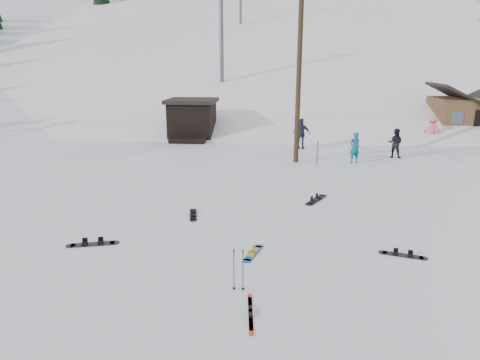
# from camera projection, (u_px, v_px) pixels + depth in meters

# --- Properties ---
(ground) EXTENTS (200.00, 200.00, 0.00)m
(ground) POSITION_uv_depth(u_px,v_px,m) (234.00, 296.00, 9.93)
(ground) COLOR white
(ground) RESTS_ON ground
(ski_slope) EXTENTS (60.00, 85.24, 65.97)m
(ski_slope) POSITION_uv_depth(u_px,v_px,m) (269.00, 177.00, 65.95)
(ski_slope) COLOR white
(ski_slope) RESTS_ON ground
(ridge_left) EXTENTS (47.54, 95.03, 58.38)m
(ridge_left) POSITION_uv_depth(u_px,v_px,m) (19.00, 178.00, 61.85)
(ridge_left) COLOR white
(ridge_left) RESTS_ON ground
(treeline_crest) EXTENTS (50.00, 6.00, 10.00)m
(treeline_crest) POSITION_uv_depth(u_px,v_px,m) (273.00, 87.00, 92.50)
(treeline_crest) COLOR black
(treeline_crest) RESTS_ON ski_slope
(utility_pole) EXTENTS (2.00, 0.26, 9.00)m
(utility_pole) POSITION_uv_depth(u_px,v_px,m) (299.00, 73.00, 21.95)
(utility_pole) COLOR #3A2819
(utility_pole) RESTS_ON ground
(trail_sign) EXTENTS (0.50, 0.09, 1.85)m
(trail_sign) POSITION_uv_depth(u_px,v_px,m) (318.00, 140.00, 22.37)
(trail_sign) COLOR #595B60
(trail_sign) RESTS_ON ground
(lift_hut) EXTENTS (3.40, 4.10, 2.75)m
(lift_hut) POSITION_uv_depth(u_px,v_px,m) (192.00, 119.00, 30.07)
(lift_hut) COLOR black
(lift_hut) RESTS_ON ground
(lift_tower_near) EXTENTS (2.20, 0.36, 8.00)m
(lift_tower_near) POSITION_uv_depth(u_px,v_px,m) (221.00, 30.00, 36.95)
(lift_tower_near) COLOR #595B60
(lift_tower_near) RESTS_ON ski_slope
(cabin) EXTENTS (5.39, 4.40, 3.77)m
(cabin) POSITION_uv_depth(u_px,v_px,m) (469.00, 115.00, 31.36)
(cabin) COLOR brown
(cabin) RESTS_ON ground
(hero_snowboard) EXTENTS (0.54, 1.23, 0.09)m
(hero_snowboard) POSITION_uv_depth(u_px,v_px,m) (253.00, 253.00, 12.12)
(hero_snowboard) COLOR #174E9B
(hero_snowboard) RESTS_ON ground
(hero_skis) EXTENTS (0.23, 1.58, 0.08)m
(hero_skis) POSITION_uv_depth(u_px,v_px,m) (250.00, 313.00, 9.23)
(hero_skis) COLOR red
(hero_skis) RESTS_ON ground
(ski_poles) EXTENTS (0.29, 0.08, 1.06)m
(ski_poles) POSITION_uv_depth(u_px,v_px,m) (238.00, 270.00, 10.04)
(ski_poles) COLOR black
(ski_poles) RESTS_ON ground
(board_scatter_a) EXTENTS (1.50, 0.61, 0.11)m
(board_scatter_a) POSITION_uv_depth(u_px,v_px,m) (93.00, 244.00, 12.72)
(board_scatter_a) COLOR black
(board_scatter_a) RESTS_ON ground
(board_scatter_b) EXTENTS (0.45, 1.30, 0.09)m
(board_scatter_b) POSITION_uv_depth(u_px,v_px,m) (193.00, 215.00, 15.14)
(board_scatter_b) COLOR black
(board_scatter_b) RESTS_ON ground
(board_scatter_d) EXTENTS (1.28, 0.54, 0.09)m
(board_scatter_d) POSITION_uv_depth(u_px,v_px,m) (403.00, 255.00, 11.99)
(board_scatter_d) COLOR black
(board_scatter_d) RESTS_ON ground
(board_scatter_f) EXTENTS (0.94, 1.46, 0.11)m
(board_scatter_f) POSITION_uv_depth(u_px,v_px,m) (316.00, 200.00, 16.78)
(board_scatter_f) COLOR black
(board_scatter_f) RESTS_ON ground
(skier_teal) EXTENTS (0.71, 0.59, 1.66)m
(skier_teal) POSITION_uv_depth(u_px,v_px,m) (355.00, 148.00, 22.77)
(skier_teal) COLOR #0C5B78
(skier_teal) RESTS_ON ground
(skier_dark) EXTENTS (0.98, 0.89, 1.65)m
(skier_dark) POSITION_uv_depth(u_px,v_px,m) (395.00, 143.00, 24.08)
(skier_dark) COLOR black
(skier_dark) RESTS_ON ground
(skier_pink) EXTENTS (1.16, 0.78, 1.66)m
(skier_pink) POSITION_uv_depth(u_px,v_px,m) (432.00, 130.00, 28.82)
(skier_pink) COLOR #EB5377
(skier_pink) RESTS_ON ground
(skier_navy) EXTENTS (1.20, 0.77, 1.90)m
(skier_navy) POSITION_uv_depth(u_px,v_px,m) (301.00, 134.00, 26.45)
(skier_navy) COLOR #1B2643
(skier_navy) RESTS_ON ground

